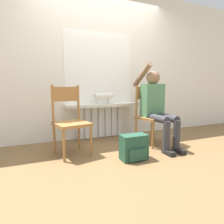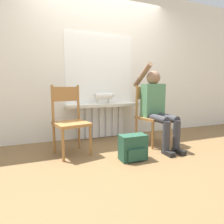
{
  "view_description": "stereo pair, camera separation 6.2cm",
  "coord_description": "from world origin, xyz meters",
  "px_view_note": "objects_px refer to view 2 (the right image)",
  "views": [
    {
      "loc": [
        -1.12,
        -2.06,
        0.93
      ],
      "look_at": [
        0.0,
        0.6,
        0.54
      ],
      "focal_mm": 30.0,
      "sensor_mm": 36.0,
      "label": 1
    },
    {
      "loc": [
        -1.06,
        -2.09,
        0.93
      ],
      "look_at": [
        0.0,
        0.6,
        0.54
      ],
      "focal_mm": 30.0,
      "sensor_mm": 36.0,
      "label": 2
    }
  ],
  "objects_px": {
    "backpack": "(133,148)",
    "cat": "(104,96)",
    "chair_right": "(151,115)",
    "chair_left": "(70,120)",
    "person": "(157,104)"
  },
  "relations": [
    {
      "from": "chair_left",
      "to": "person",
      "type": "distance_m",
      "value": 1.34
    },
    {
      "from": "chair_left",
      "to": "cat",
      "type": "distance_m",
      "value": 0.91
    },
    {
      "from": "backpack",
      "to": "cat",
      "type": "bearing_deg",
      "value": 90.96
    },
    {
      "from": "chair_right",
      "to": "backpack",
      "type": "relative_size",
      "value": 2.8
    },
    {
      "from": "chair_left",
      "to": "backpack",
      "type": "height_order",
      "value": "chair_left"
    },
    {
      "from": "person",
      "to": "backpack",
      "type": "bearing_deg",
      "value": -146.87
    },
    {
      "from": "chair_left",
      "to": "cat",
      "type": "height_order",
      "value": "chair_left"
    },
    {
      "from": "chair_left",
      "to": "chair_right",
      "type": "height_order",
      "value": "same"
    },
    {
      "from": "person",
      "to": "cat",
      "type": "bearing_deg",
      "value": 133.93
    },
    {
      "from": "chair_right",
      "to": "backpack",
      "type": "distance_m",
      "value": 0.87
    },
    {
      "from": "chair_right",
      "to": "cat",
      "type": "bearing_deg",
      "value": 127.88
    },
    {
      "from": "person",
      "to": "backpack",
      "type": "relative_size",
      "value": 3.83
    },
    {
      "from": "chair_right",
      "to": "cat",
      "type": "distance_m",
      "value": 0.87
    },
    {
      "from": "chair_left",
      "to": "person",
      "type": "xyz_separation_m",
      "value": [
        1.32,
        -0.13,
        0.18
      ]
    },
    {
      "from": "person",
      "to": "cat",
      "type": "relative_size",
      "value": 2.63
    }
  ]
}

